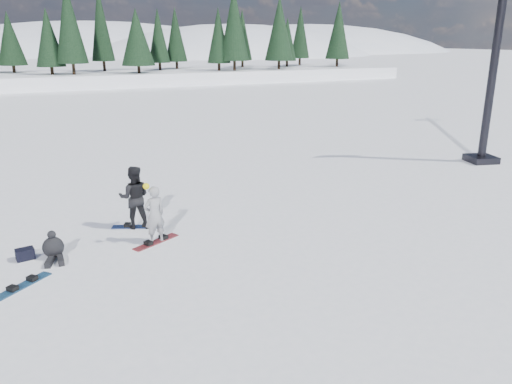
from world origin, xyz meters
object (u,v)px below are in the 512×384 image
(snowboarder_woman, at_px, (154,214))
(lift_tower, at_px, (490,91))
(gear_bag, at_px, (25,254))
(snowboarder_man, at_px, (134,197))
(seated_rider, at_px, (53,248))
(snowboard_loose_a, at_px, (23,286))

(snowboarder_woman, bearing_deg, lift_tower, 177.00)
(gear_bag, bearing_deg, lift_tower, 8.72)
(snowboarder_man, bearing_deg, gear_bag, 36.54)
(snowboarder_woman, height_order, seated_rider, snowboarder_woman)
(snowboarder_woman, xyz_separation_m, snowboard_loose_a, (-3.49, -1.31, -0.84))
(snowboarder_man, bearing_deg, snowboarder_woman, 116.67)
(snowboarder_woman, distance_m, snowboarder_man, 1.48)
(lift_tower, bearing_deg, snowboarder_woman, -153.94)
(snowboarder_woman, bearing_deg, seated_rider, -15.42)
(lift_tower, height_order, snowboarder_man, lift_tower)
(lift_tower, xyz_separation_m, gear_bag, (-19.67, -3.02, -3.14))
(lift_tower, height_order, snowboarder_woman, lift_tower)
(snowboarder_woman, distance_m, gear_bag, 3.50)
(snowboarder_woman, height_order, gear_bag, snowboarder_woman)
(gear_bag, bearing_deg, snowboard_loose_a, -92.57)
(seated_rider, bearing_deg, gear_bag, 167.34)
(lift_tower, relative_size, gear_bag, 17.95)
(seated_rider, bearing_deg, lift_tower, 16.72)
(snowboarder_man, height_order, snowboard_loose_a, snowboarder_man)
(snowboarder_woman, bearing_deg, gear_bag, -19.41)
(snowboarder_woman, bearing_deg, snowboarder_man, -94.21)
(gear_bag, bearing_deg, snowboarder_man, 20.17)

